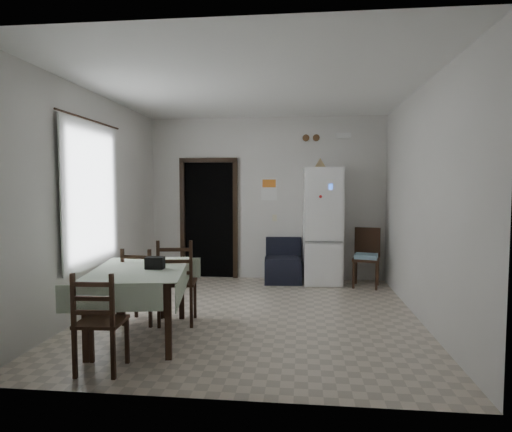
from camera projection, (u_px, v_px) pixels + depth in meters
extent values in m
plane|color=#C1B29E|center=(252.00, 314.00, 5.56)|extent=(4.50, 4.50, 0.00)
cube|color=black|center=(212.00, 219.00, 8.04)|extent=(0.90, 0.45, 2.10)
cube|color=black|center=(183.00, 220.00, 7.85)|extent=(0.08, 0.10, 2.18)
cube|color=black|center=(235.00, 220.00, 7.75)|extent=(0.08, 0.10, 2.18)
cube|color=black|center=(209.00, 160.00, 7.73)|extent=(1.06, 0.10, 0.08)
cube|color=silver|center=(84.00, 195.00, 5.48)|extent=(0.10, 1.20, 1.60)
cube|color=silver|center=(92.00, 195.00, 5.47)|extent=(0.02, 1.45, 1.85)
cylinder|color=black|center=(91.00, 120.00, 5.41)|extent=(0.02, 1.60, 0.02)
cube|color=white|center=(269.00, 189.00, 7.66)|extent=(0.28, 0.02, 0.40)
cube|color=orange|center=(269.00, 183.00, 7.65)|extent=(0.24, 0.01, 0.14)
cube|color=beige|center=(275.00, 218.00, 7.69)|extent=(0.08, 0.02, 0.12)
cylinder|color=#533821|center=(306.00, 138.00, 7.53)|extent=(0.12, 0.03, 0.12)
cylinder|color=#533821|center=(316.00, 138.00, 7.51)|extent=(0.12, 0.03, 0.12)
cube|color=white|center=(344.00, 136.00, 7.43)|extent=(0.25, 0.07, 0.09)
cone|color=tan|center=(320.00, 163.00, 7.18)|extent=(0.22, 0.22, 0.16)
cube|color=black|center=(155.00, 263.00, 4.64)|extent=(0.20, 0.13, 0.13)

